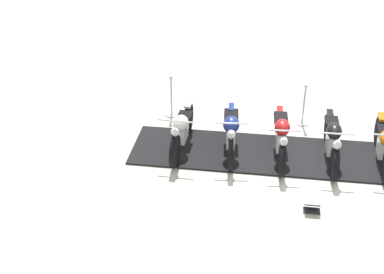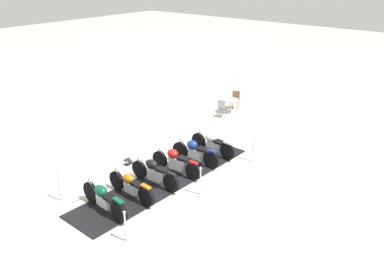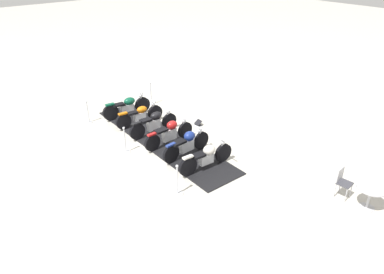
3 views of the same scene
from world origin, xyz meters
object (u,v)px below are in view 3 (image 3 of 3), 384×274
motorcycle_maroon (170,132)px  motorcycle_forest (127,106)px  motorcycle_copper (140,115)px  stanchion_right_rear (151,96)px  stanchion_left_rear (88,115)px  stanchion_left_front (177,185)px  motorcycle_cream (207,156)px  cafe_chair_near_table (343,181)px  motorcycle_navy (187,143)px  stanchion_left_mid (125,144)px  info_placard (198,124)px  cafe_table (371,193)px  motorcycle_black (154,122)px

motorcycle_maroon → motorcycle_forest: size_ratio=1.00×
motorcycle_copper → stanchion_right_rear: 2.26m
stanchion_left_rear → stanchion_left_front: bearing=88.6°
stanchion_right_rear → stanchion_left_rear: bearing=-1.4°
motorcycle_copper → stanchion_left_rear: size_ratio=2.17×
motorcycle_cream → motorcycle_copper: (-0.10, -4.34, -0.03)m
motorcycle_forest → cafe_chair_near_table: motorcycle_forest is taller
motorcycle_maroon → stanchion_left_rear: 4.13m
motorcycle_copper → motorcycle_navy: bearing=-87.5°
stanchion_left_front → cafe_chair_near_table: (-3.77, 3.26, 0.24)m
stanchion_left_mid → cafe_chair_near_table: size_ratio=1.11×
motorcycle_copper → stanchion_right_rear: stanchion_right_rear is taller
stanchion_right_rear → stanchion_left_rear: size_ratio=1.13×
motorcycle_cream → info_placard: (-1.97, -2.75, -0.44)m
motorcycle_cream → motorcycle_copper: bearing=92.5°
motorcycle_maroon → motorcycle_forest: (-0.08, -3.25, -0.02)m
motorcycle_navy → cafe_table: 6.06m
motorcycle_navy → cafe_chair_near_table: 5.28m
cafe_table → motorcycle_black: bearing=-74.9°
cafe_chair_near_table → stanchion_left_mid: bearing=-155.7°
motorcycle_navy → stanchion_right_rear: size_ratio=1.88×
stanchion_left_front → cafe_chair_near_table: stanchion_left_front is taller
motorcycle_navy → stanchion_right_rear: stanchion_right_rear is taller
motorcycle_cream → motorcycle_black: (-0.08, -3.26, 0.02)m
motorcycle_navy → info_placard: (-1.95, -1.66, -0.47)m
motorcycle_black → info_placard: motorcycle_black is taller
motorcycle_forest → motorcycle_cream: bearing=-85.4°
motorcycle_navy → stanchion_left_front: (1.67, 1.57, -0.22)m
motorcycle_black → cafe_chair_near_table: motorcycle_black is taller
motorcycle_cream → cafe_table: (-2.20, 4.57, 0.05)m
stanchion_left_rear → cafe_chair_near_table: bearing=110.3°
motorcycle_maroon → motorcycle_forest: bearing=87.1°
stanchion_left_mid → motorcycle_navy: bearing=133.6°
stanchion_left_mid → cafe_chair_near_table: (-3.69, 6.51, 0.21)m
motorcycle_copper → cafe_chair_near_table: 8.34m
stanchion_right_rear → info_placard: bearing=94.7°
motorcycle_maroon → cafe_chair_near_table: motorcycle_maroon is taller
motorcycle_navy → stanchion_left_mid: 2.31m
motorcycle_cream → stanchion_left_front: size_ratio=2.07×
motorcycle_black → info_placard: bearing=-14.4°
motorcycle_copper → stanchion_left_rear: 2.29m
motorcycle_black → cafe_table: size_ratio=2.65×
motorcycle_cream → cafe_table: motorcycle_cream is taller
motorcycle_maroon → cafe_chair_near_table: bearing=-72.2°
cafe_chair_near_table → stanchion_right_rear: bearing=177.1°
motorcycle_cream → stanchion_left_rear: 6.18m
motorcycle_forest → motorcycle_copper: bearing=-85.7°
motorcycle_black → motorcycle_maroon: bearing=-90.9°
cafe_table → stanchion_left_rear: bearing=-70.8°
motorcycle_cream → info_placard: 3.41m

